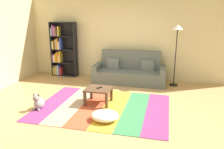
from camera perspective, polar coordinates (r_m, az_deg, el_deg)
ground_plane at (r=5.49m, az=-0.96°, el=-7.97°), size 14.00×14.00×0.00m
back_wall at (r=7.58m, az=3.96°, el=9.08°), size 6.80×0.10×2.70m
left_wall at (r=7.37m, az=-26.10°, el=7.39°), size 0.10×5.50×2.70m
rug at (r=5.44m, az=-2.31°, el=-8.16°), size 3.04×2.30×0.01m
couch at (r=7.22m, az=4.40°, el=0.57°), size 2.26×0.80×1.00m
bookshelf at (r=8.13m, az=-12.67°, el=5.86°), size 0.90×0.28×1.86m
coffee_table at (r=5.55m, az=-3.41°, el=-4.16°), size 0.61×0.56×0.38m
pouf at (r=4.78m, az=-1.80°, el=-10.29°), size 0.58×0.51×0.19m
dog at (r=5.54m, az=-17.95°, el=-6.72°), size 0.22×0.35×0.40m
standing_lamp at (r=6.97m, az=16.02°, el=9.45°), size 0.32×0.32×1.83m
tv_remote at (r=5.53m, az=-3.15°, el=-3.32°), size 0.12×0.15×0.02m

